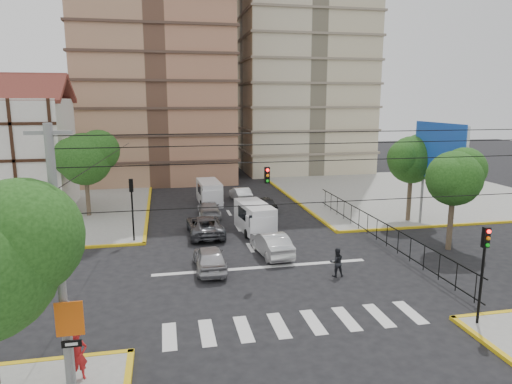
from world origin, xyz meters
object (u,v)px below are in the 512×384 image
object	(u,v)px
pedestrian_sw_corner	(78,356)
district_sign	(70,327)
traffic_light_se	(484,259)
traffic_light_nw	(132,199)
car_white_front_right	(271,244)
van_right_lane	(255,219)
van_left_lane	(210,193)
car_silver_front_left	(210,258)
pedestrian_crosswalk	(337,262)

from	to	relation	value
pedestrian_sw_corner	district_sign	bearing A→B (deg)	-118.76
traffic_light_se	traffic_light_nw	distance (m)	22.06
district_sign	car_white_front_right	xyz separation A→B (m)	(9.86, 12.53, -1.69)
district_sign	van_right_lane	distance (m)	20.33
van_left_lane	car_silver_front_left	distance (m)	17.61
traffic_light_nw	car_white_front_right	distance (m)	10.22
traffic_light_nw	van_left_lane	size ratio (longest dim) A/B	0.89
traffic_light_se	district_sign	size ratio (longest dim) A/B	1.38
van_left_lane	traffic_light_nw	bearing A→B (deg)	-123.13
car_silver_front_left	pedestrian_sw_corner	bearing A→B (deg)	60.43
traffic_light_se	van_right_lane	bearing A→B (deg)	112.46
pedestrian_crosswalk	car_white_front_right	bearing A→B (deg)	-53.58
car_white_front_right	traffic_light_nw	bearing A→B (deg)	-32.70
traffic_light_se	car_silver_front_left	world-z (taller)	traffic_light_se
car_white_front_right	traffic_light_se	bearing A→B (deg)	115.57
car_white_front_right	pedestrian_sw_corner	world-z (taller)	pedestrian_sw_corner
district_sign	car_silver_front_left	distance (m)	12.20
car_white_front_right	car_silver_front_left	bearing A→B (deg)	18.46
car_silver_front_left	pedestrian_sw_corner	xyz separation A→B (m)	(-5.65, -10.08, 0.29)
traffic_light_nw	pedestrian_crosswalk	world-z (taller)	traffic_light_nw
van_right_lane	pedestrian_sw_corner	size ratio (longest dim) A/B	2.85
van_right_lane	car_white_front_right	bearing A→B (deg)	-97.16
van_right_lane	pedestrian_crosswalk	xyz separation A→B (m)	(2.77, -9.50, -0.23)
van_right_lane	van_left_lane	world-z (taller)	van_left_lane
traffic_light_nw	pedestrian_sw_corner	bearing A→B (deg)	-93.33
district_sign	car_silver_front_left	size ratio (longest dim) A/B	0.73
van_right_lane	car_silver_front_left	world-z (taller)	van_right_lane
traffic_light_nw	pedestrian_crosswalk	distance (m)	14.78
van_left_lane	car_silver_front_left	xyz separation A→B (m)	(-1.78, -17.52, -0.32)
van_left_lane	traffic_light_se	bearing A→B (deg)	-74.08
van_left_lane	pedestrian_sw_corner	bearing A→B (deg)	-108.00
traffic_light_se	traffic_light_nw	xyz separation A→B (m)	(-15.60, 15.60, 0.00)
traffic_light_se	van_left_lane	size ratio (longest dim) A/B	0.89
car_silver_front_left	pedestrian_crosswalk	world-z (taller)	pedestrian_crosswalk
traffic_light_se	pedestrian_crosswalk	xyz separation A→B (m)	(-3.96, 6.78, -2.28)
traffic_light_nw	car_white_front_right	world-z (taller)	traffic_light_nw
car_silver_front_left	pedestrian_crosswalk	xyz separation A→B (m)	(6.94, -2.43, 0.09)
traffic_light_nw	pedestrian_sw_corner	distance (m)	16.62
van_left_lane	pedestrian_crosswalk	size ratio (longest dim) A/B	2.97
district_sign	pedestrian_sw_corner	distance (m)	1.53
van_left_lane	car_white_front_right	size ratio (longest dim) A/B	1.07
van_right_lane	van_left_lane	distance (m)	10.72
pedestrian_crosswalk	traffic_light_se	bearing A→B (deg)	123.91
car_silver_front_left	traffic_light_se	bearing A→B (deg)	139.51
traffic_light_se	pedestrian_crosswalk	size ratio (longest dim) A/B	2.64
van_left_lane	pedestrian_crosswalk	world-z (taller)	van_left_lane
car_silver_front_left	car_white_front_right	bearing A→B (deg)	-156.11
traffic_light_se	car_white_front_right	size ratio (longest dim) A/B	0.95
district_sign	pedestrian_crosswalk	distance (m)	15.16
van_right_lane	traffic_light_nw	bearing A→B (deg)	177.32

